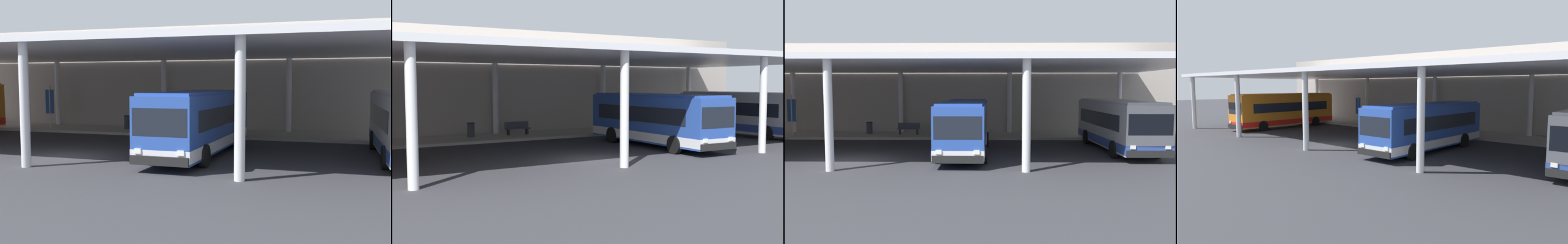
# 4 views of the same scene
# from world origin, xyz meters

# --- Properties ---
(ground_plane) EXTENTS (200.00, 200.00, 0.00)m
(ground_plane) POSITION_xyz_m (0.00, 0.00, 0.00)
(ground_plane) COLOR #333338
(platform_kerb) EXTENTS (42.00, 4.50, 0.18)m
(platform_kerb) POSITION_xyz_m (0.00, 11.75, 0.09)
(platform_kerb) COLOR #A39E93
(platform_kerb) RESTS_ON ground
(station_building_facade) EXTENTS (48.00, 1.60, 7.82)m
(station_building_facade) POSITION_xyz_m (0.00, 15.00, 3.91)
(station_building_facade) COLOR #ADA399
(station_building_facade) RESTS_ON ground
(canopy_shelter) EXTENTS (40.00, 17.00, 5.55)m
(canopy_shelter) POSITION_xyz_m (0.00, 5.50, 5.29)
(canopy_shelter) COLOR silver
(canopy_shelter) RESTS_ON ground
(bus_nearest_bay) EXTENTS (2.99, 11.41, 3.57)m
(bus_nearest_bay) POSITION_xyz_m (-12.62, 4.41, 1.84)
(bus_nearest_bay) COLOR orange
(bus_nearest_bay) RESTS_ON ground
(bus_second_bay) EXTENTS (2.80, 10.56, 3.17)m
(bus_second_bay) POSITION_xyz_m (6.09, 2.84, 1.66)
(bus_second_bay) COLOR #284CA8
(bus_second_bay) RESTS_ON ground
(bench_waiting) EXTENTS (1.80, 0.45, 0.92)m
(bench_waiting) POSITION_xyz_m (0.95, 11.82, 0.66)
(bench_waiting) COLOR #383D47
(bench_waiting) RESTS_ON platform_kerb
(trash_bin) EXTENTS (0.52, 0.52, 0.98)m
(trash_bin) POSITION_xyz_m (-2.33, 12.03, 0.68)
(trash_bin) COLOR #33383D
(trash_bin) RESTS_ON platform_kerb
(banner_sign) EXTENTS (0.70, 0.12, 3.20)m
(banner_sign) POSITION_xyz_m (-8.23, 10.94, 1.98)
(banner_sign) COLOR #B2B2B7
(banner_sign) RESTS_ON platform_kerb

